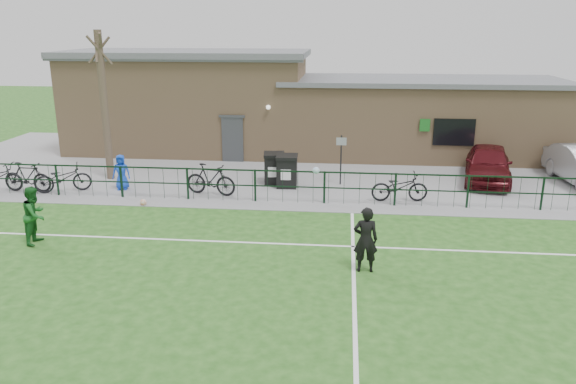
# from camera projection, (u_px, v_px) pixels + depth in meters

# --- Properties ---
(ground) EXTENTS (90.00, 90.00, 0.00)m
(ground) POSITION_uv_depth(u_px,v_px,m) (266.00, 310.00, 12.66)
(ground) COLOR #204E17
(ground) RESTS_ON ground
(paving_strip) EXTENTS (34.00, 13.00, 0.02)m
(paving_strip) POSITION_uv_depth(u_px,v_px,m) (307.00, 166.00, 25.52)
(paving_strip) COLOR gray
(paving_strip) RESTS_ON ground
(pitch_line_touch) EXTENTS (28.00, 0.10, 0.01)m
(pitch_line_touch) POSITION_uv_depth(u_px,v_px,m) (296.00, 204.00, 20.09)
(pitch_line_touch) COLOR white
(pitch_line_touch) RESTS_ON ground
(pitch_line_mid) EXTENTS (28.00, 0.10, 0.01)m
(pitch_line_mid) POSITION_uv_depth(u_px,v_px,m) (285.00, 244.00, 16.47)
(pitch_line_mid) COLOR white
(pitch_line_mid) RESTS_ON ground
(pitch_line_perp) EXTENTS (0.10, 16.00, 0.01)m
(pitch_line_perp) POSITION_uv_depth(u_px,v_px,m) (355.00, 315.00, 12.46)
(pitch_line_perp) COLOR white
(pitch_line_perp) RESTS_ON ground
(perimeter_fence) EXTENTS (28.00, 0.10, 1.20)m
(perimeter_fence) POSITION_uv_depth(u_px,v_px,m) (296.00, 187.00, 20.11)
(perimeter_fence) COLOR black
(perimeter_fence) RESTS_ON ground
(bare_tree) EXTENTS (0.30, 0.30, 6.00)m
(bare_tree) POSITION_uv_depth(u_px,v_px,m) (104.00, 107.00, 22.58)
(bare_tree) COLOR #47372B
(bare_tree) RESTS_ON ground
(wheelie_bin_left) EXTENTS (0.87, 0.96, 1.17)m
(wheelie_bin_left) POSITION_uv_depth(u_px,v_px,m) (274.00, 169.00, 22.52)
(wheelie_bin_left) COLOR black
(wheelie_bin_left) RESTS_ON paving_strip
(wheelie_bin_right) EXTENTS (0.82, 0.92, 1.18)m
(wheelie_bin_right) POSITION_uv_depth(u_px,v_px,m) (287.00, 172.00, 22.10)
(wheelie_bin_right) COLOR black
(wheelie_bin_right) RESTS_ON paving_strip
(sign_post) EXTENTS (0.06, 0.06, 2.00)m
(sign_post) POSITION_uv_depth(u_px,v_px,m) (341.00, 160.00, 22.26)
(sign_post) COLOR black
(sign_post) RESTS_ON paving_strip
(car_maroon) EXTENTS (2.62, 4.62, 1.48)m
(car_maroon) POSITION_uv_depth(u_px,v_px,m) (488.00, 164.00, 22.78)
(car_maroon) COLOR #470C11
(car_maroon) RESTS_ON paving_strip
(bicycle_b) EXTENTS (1.94, 0.62, 1.15)m
(bicycle_b) POSITION_uv_depth(u_px,v_px,m) (27.00, 177.00, 21.42)
(bicycle_b) COLOR black
(bicycle_b) RESTS_ON paving_strip
(bicycle_c) EXTENTS (2.17, 1.51, 1.08)m
(bicycle_c) POSITION_uv_depth(u_px,v_px,m) (63.00, 178.00, 21.41)
(bicycle_c) COLOR black
(bicycle_c) RESTS_ON paving_strip
(bicycle_d) EXTENTS (2.06, 0.97, 1.19)m
(bicycle_d) POSITION_uv_depth(u_px,v_px,m) (211.00, 179.00, 21.02)
(bicycle_d) COLOR black
(bicycle_d) RESTS_ON paving_strip
(bicycle_e) EXTENTS (2.08, 0.89, 1.07)m
(bicycle_e) POSITION_uv_depth(u_px,v_px,m) (400.00, 187.00, 20.27)
(bicycle_e) COLOR black
(bicycle_e) RESTS_ON paving_strip
(spectator_child) EXTENTS (0.73, 0.54, 1.38)m
(spectator_child) POSITION_uv_depth(u_px,v_px,m) (121.00, 172.00, 21.68)
(spectator_child) COLOR blue
(spectator_child) RESTS_ON paving_strip
(goalkeeper_kick) EXTENTS (1.92, 3.92, 1.87)m
(goalkeeper_kick) POSITION_uv_depth(u_px,v_px,m) (364.00, 238.00, 14.50)
(goalkeeper_kick) COLOR black
(goalkeeper_kick) RESTS_ON ground
(outfield_player) EXTENTS (0.68, 0.86, 1.72)m
(outfield_player) POSITION_uv_depth(u_px,v_px,m) (35.00, 215.00, 16.35)
(outfield_player) COLOR #195A20
(outfield_player) RESTS_ON ground
(ball_ground) EXTENTS (0.23, 0.23, 0.23)m
(ball_ground) POSITION_uv_depth(u_px,v_px,m) (143.00, 202.00, 19.94)
(ball_ground) COLOR silver
(ball_ground) RESTS_ON ground
(clubhouse) EXTENTS (24.25, 5.40, 4.96)m
(clubhouse) POSITION_uv_depth(u_px,v_px,m) (294.00, 108.00, 27.83)
(clubhouse) COLOR tan
(clubhouse) RESTS_ON ground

